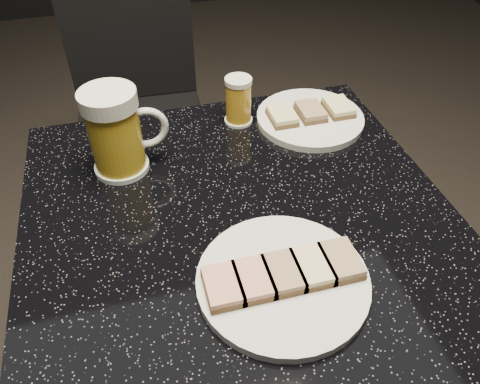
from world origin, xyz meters
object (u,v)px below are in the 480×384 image
(beer_tumbler, at_px, (238,101))
(plate_small, at_px, (310,118))
(table, at_px, (240,301))
(chair, at_px, (139,105))
(beer_mug, at_px, (117,132))
(plate_large, at_px, (283,280))

(beer_tumbler, bearing_deg, plate_small, -15.19)
(table, height_order, chair, chair)
(plate_small, height_order, beer_tumbler, beer_tumbler)
(plate_small, xyz_separation_m, beer_mug, (-0.38, -0.06, 0.07))
(beer_tumbler, distance_m, chair, 0.64)
(plate_small, relative_size, beer_tumbler, 2.24)
(beer_tumbler, relative_size, chair, 0.11)
(plate_large, height_order, beer_mug, beer_mug)
(plate_large, bearing_deg, beer_mug, 121.24)
(plate_small, xyz_separation_m, table, (-0.21, -0.23, -0.25))
(table, distance_m, chair, 0.81)
(plate_small, distance_m, chair, 0.71)
(beer_mug, relative_size, beer_tumbler, 1.61)
(beer_mug, bearing_deg, table, -44.89)
(table, bearing_deg, plate_small, 47.23)
(plate_large, bearing_deg, beer_tumbler, 83.66)
(chair, bearing_deg, beer_tumbler, -71.03)
(table, bearing_deg, chair, 98.23)
(plate_small, xyz_separation_m, beer_tumbler, (-0.14, 0.04, 0.04))
(beer_mug, bearing_deg, plate_small, 8.16)
(plate_small, height_order, chair, chair)
(plate_small, bearing_deg, beer_mug, -171.84)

